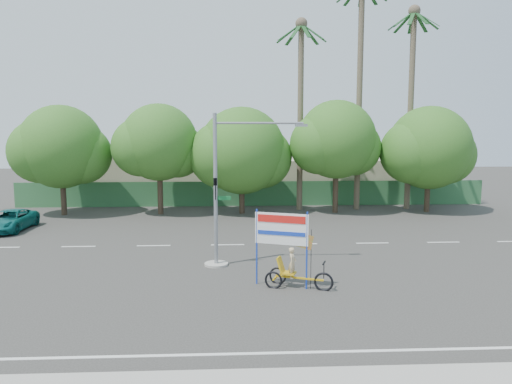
{
  "coord_description": "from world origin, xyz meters",
  "views": [
    {
      "loc": [
        -1.78,
        -18.59,
        6.38
      ],
      "look_at": [
        -0.68,
        3.39,
        3.5
      ],
      "focal_mm": 35.0,
      "sensor_mm": 36.0,
      "label": 1
    }
  ],
  "objects": [
    {
      "name": "ground",
      "position": [
        0.0,
        0.0,
        0.0
      ],
      "size": [
        120.0,
        120.0,
        0.0
      ],
      "primitive_type": "plane",
      "color": "#33302D",
      "rests_on": "ground"
    },
    {
      "name": "fence",
      "position": [
        0.0,
        21.5,
        1.0
      ],
      "size": [
        38.0,
        0.08,
        2.0
      ],
      "primitive_type": "cube",
      "color": "#336B3D",
      "rests_on": "ground"
    },
    {
      "name": "building_left",
      "position": [
        -10.0,
        26.0,
        2.0
      ],
      "size": [
        12.0,
        8.0,
        4.0
      ],
      "primitive_type": "cube",
      "color": "beige",
      "rests_on": "ground"
    },
    {
      "name": "building_right",
      "position": [
        8.0,
        26.0,
        1.8
      ],
      "size": [
        14.0,
        8.0,
        3.6
      ],
      "primitive_type": "cube",
      "color": "beige",
      "rests_on": "ground"
    },
    {
      "name": "tree_far_left",
      "position": [
        -14.05,
        18.0,
        4.76
      ],
      "size": [
        7.14,
        6.0,
        7.96
      ],
      "color": "#473828",
      "rests_on": "ground"
    },
    {
      "name": "tree_left",
      "position": [
        -7.05,
        18.0,
        5.06
      ],
      "size": [
        6.66,
        5.6,
        8.07
      ],
      "color": "#473828",
      "rests_on": "ground"
    },
    {
      "name": "tree_center",
      "position": [
        -1.05,
        18.0,
        4.47
      ],
      "size": [
        7.62,
        6.4,
        7.85
      ],
      "color": "#473828",
      "rests_on": "ground"
    },
    {
      "name": "tree_right",
      "position": [
        5.95,
        18.0,
        5.24
      ],
      "size": [
        6.9,
        5.8,
        8.36
      ],
      "color": "#473828",
      "rests_on": "ground"
    },
    {
      "name": "tree_far_right",
      "position": [
        12.95,
        18.0,
        4.64
      ],
      "size": [
        7.38,
        6.2,
        7.94
      ],
      "color": "#473828",
      "rests_on": "ground"
    },
    {
      "name": "palm_tall",
      "position": [
        8.0,
        19.5,
        10.46
      ],
      "size": [
        3.73,
        3.79,
        17.45
      ],
      "color": "#70604C",
      "rests_on": "ground"
    },
    {
      "name": "palm_mid",
      "position": [
        12.0,
        19.5,
        9.4
      ],
      "size": [
        3.73,
        3.79,
        15.45
      ],
      "color": "#70604C",
      "rests_on": "ground"
    },
    {
      "name": "palm_short",
      "position": [
        3.5,
        19.5,
        8.86
      ],
      "size": [
        3.73,
        3.79,
        14.45
      ],
      "color": "#70604C",
      "rests_on": "ground"
    },
    {
      "name": "traffic_signal",
      "position": [
        -2.2,
        3.98,
        2.92
      ],
      "size": [
        4.72,
        1.1,
        7.0
      ],
      "color": "gray",
      "rests_on": "ground"
    },
    {
      "name": "trike_billboard",
      "position": [
        0.49,
        0.66,
        1.27
      ],
      "size": [
        3.02,
        1.41,
        3.15
      ],
      "rotation": [
        0.0,
        0.0,
        -0.36
      ],
      "color": "black",
      "rests_on": "ground"
    },
    {
      "name": "pickup_truck",
      "position": [
        -15.5,
        12.48,
        0.63
      ],
      "size": [
        2.25,
        4.62,
        1.27
      ],
      "primitive_type": "imported",
      "rotation": [
        0.0,
        0.0,
        -0.03
      ],
      "color": "#0D5F5B",
      "rests_on": "ground"
    }
  ]
}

